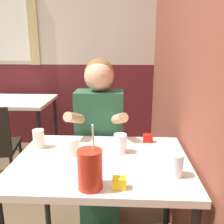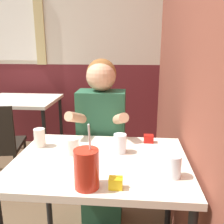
{
  "view_description": "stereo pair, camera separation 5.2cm",
  "coord_description": "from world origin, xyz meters",
  "px_view_note": "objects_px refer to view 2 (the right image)",
  "views": [
    {
      "loc": [
        0.91,
        -0.93,
        1.36
      ],
      "look_at": [
        0.84,
        0.44,
        0.98
      ],
      "focal_mm": 40.0,
      "sensor_mm": 36.0,
      "label": 1
    },
    {
      "loc": [
        0.96,
        -0.92,
        1.36
      ],
      "look_at": [
        0.84,
        0.44,
        0.98
      ],
      "focal_mm": 40.0,
      "sensor_mm": 36.0,
      "label": 2
    }
  ],
  "objects_px": {
    "background_table": "(21,107)",
    "cocktail_pitcher": "(87,169)",
    "main_table": "(101,172)",
    "person_seated": "(102,140)"
  },
  "relations": [
    {
      "from": "main_table",
      "to": "background_table",
      "type": "relative_size",
      "value": 1.16
    },
    {
      "from": "person_seated",
      "to": "cocktail_pitcher",
      "type": "bearing_deg",
      "value": -87.4
    },
    {
      "from": "background_table",
      "to": "main_table",
      "type": "bearing_deg",
      "value": -52.49
    },
    {
      "from": "main_table",
      "to": "person_seated",
      "type": "xyz_separation_m",
      "value": [
        -0.06,
        0.49,
        -0.01
      ]
    },
    {
      "from": "person_seated",
      "to": "cocktail_pitcher",
      "type": "xyz_separation_m",
      "value": [
        0.03,
        -0.76,
        0.17
      ]
    },
    {
      "from": "main_table",
      "to": "background_table",
      "type": "height_order",
      "value": "same"
    },
    {
      "from": "background_table",
      "to": "cocktail_pitcher",
      "type": "xyz_separation_m",
      "value": [
        1.09,
        -1.72,
        0.18
      ]
    },
    {
      "from": "background_table",
      "to": "cocktail_pitcher",
      "type": "bearing_deg",
      "value": -57.71
    },
    {
      "from": "background_table",
      "to": "cocktail_pitcher",
      "type": "relative_size",
      "value": 2.74
    },
    {
      "from": "person_seated",
      "to": "background_table",
      "type": "bearing_deg",
      "value": 137.7
    }
  ]
}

